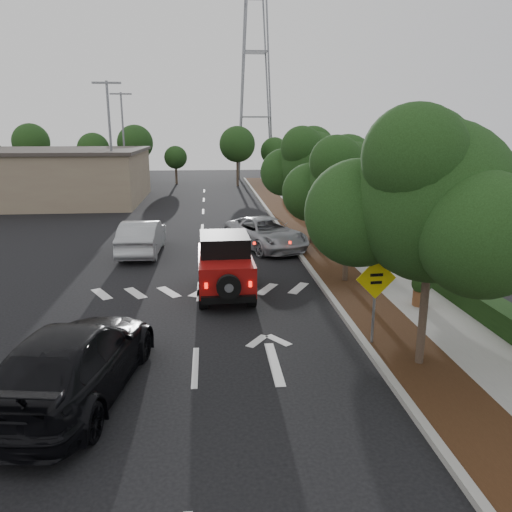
{
  "coord_description": "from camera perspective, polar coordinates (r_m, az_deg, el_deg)",
  "views": [
    {
      "loc": [
        0.44,
        -11.52,
        5.83
      ],
      "look_at": [
        1.82,
        3.0,
        2.07
      ],
      "focal_mm": 35.0,
      "sensor_mm": 36.0,
      "label": 1
    }
  ],
  "objects": [
    {
      "name": "street_tree_near",
      "position": [
        13.49,
        18.08,
        -11.9
      ],
      "size": [
        3.8,
        3.8,
        5.92
      ],
      "primitive_type": null,
      "color": "black",
      "rests_on": "ground"
    },
    {
      "name": "light_pole_a",
      "position": [
        38.6,
        -15.77,
        5.25
      ],
      "size": [
        2.0,
        0.22,
        9.0
      ],
      "primitive_type": null,
      "color": "slate",
      "rests_on": "ground"
    },
    {
      "name": "commercial_building",
      "position": [
        44.82,
        -27.19,
        8.0
      ],
      "size": [
        22.0,
        12.0,
        4.0
      ],
      "primitive_type": "cube",
      "color": "#86715C",
      "rests_on": "ground"
    },
    {
      "name": "light_pole_b",
      "position": [
        50.49,
        -14.54,
        7.39
      ],
      "size": [
        2.0,
        0.22,
        9.0
      ],
      "primitive_type": null,
      "color": "slate",
      "rests_on": "ground"
    },
    {
      "name": "curb",
      "position": [
        24.57,
        4.49,
        0.88
      ],
      "size": [
        0.2,
        70.0,
        0.15
      ],
      "primitive_type": "cube",
      "color": "#9E9B93",
      "rests_on": "ground"
    },
    {
      "name": "street_tree_mid",
      "position": [
        19.63,
        10.1,
        -3.03
      ],
      "size": [
        3.2,
        3.2,
        5.32
      ],
      "primitive_type": null,
      "color": "black",
      "rests_on": "ground"
    },
    {
      "name": "sidewalk",
      "position": [
        25.22,
        11.0,
        0.98
      ],
      "size": [
        2.0,
        70.0,
        0.12
      ],
      "primitive_type": "cube",
      "color": "gray",
      "rests_on": "ground"
    },
    {
      "name": "parked_suv",
      "position": [
        38.87,
        -17.05,
        6.27
      ],
      "size": [
        4.45,
        3.07,
        1.41
      ],
      "primitive_type": "imported",
      "rotation": [
        0.0,
        0.0,
        1.19
      ],
      "color": "#A7AAAF",
      "rests_on": "ground"
    },
    {
      "name": "planting_strip",
      "position": [
        24.76,
        6.77,
        0.9
      ],
      "size": [
        1.8,
        70.0,
        0.12
      ],
      "primitive_type": "cube",
      "color": "black",
      "rests_on": "ground"
    },
    {
      "name": "street_tree_far",
      "position": [
        25.72,
        6.3,
        1.29
      ],
      "size": [
        3.4,
        3.4,
        5.62
      ],
      "primitive_type": null,
      "color": "black",
      "rests_on": "ground"
    },
    {
      "name": "terracotta_planter",
      "position": [
        17.27,
        18.38,
        -3.36
      ],
      "size": [
        0.65,
        0.65,
        1.13
      ],
      "rotation": [
        0.0,
        0.0,
        -0.04
      ],
      "color": "brown",
      "rests_on": "ground"
    },
    {
      "name": "red_jeep",
      "position": [
        17.89,
        -3.59,
        -0.91
      ],
      "size": [
        1.96,
        4.24,
        2.15
      ],
      "rotation": [
        0.0,
        0.0,
        0.02
      ],
      "color": "black",
      "rests_on": "ground"
    },
    {
      "name": "ground",
      "position": [
        12.92,
        -6.95,
        -12.47
      ],
      "size": [
        120.0,
        120.0,
        0.0
      ],
      "primitive_type": "plane",
      "color": "black",
      "rests_on": "ground"
    },
    {
      "name": "silver_sedan_oncoming",
      "position": [
        24.2,
        -12.89,
        2.13
      ],
      "size": [
        1.84,
        4.93,
        1.61
      ],
      "primitive_type": "imported",
      "rotation": [
        0.0,
        0.0,
        3.11
      ],
      "color": "#A6AAAD",
      "rests_on": "ground"
    },
    {
      "name": "speed_hump_sign",
      "position": [
        13.68,
        13.48,
        -3.71
      ],
      "size": [
        1.12,
        0.13,
        2.39
      ],
      "rotation": [
        0.0,
        0.0,
        0.08
      ],
      "color": "slate",
      "rests_on": "ground"
    },
    {
      "name": "hedge",
      "position": [
        25.57,
        14.05,
        1.78
      ],
      "size": [
        0.8,
        70.0,
        0.8
      ],
      "primitive_type": "cube",
      "color": "black",
      "rests_on": "ground"
    },
    {
      "name": "transmission_tower",
      "position": [
        60.06,
        -0.07,
        8.91
      ],
      "size": [
        7.0,
        4.0,
        28.0
      ],
      "primitive_type": null,
      "color": "slate",
      "rests_on": "ground"
    },
    {
      "name": "silver_suv_ahead",
      "position": [
        24.75,
        1.11,
        2.62
      ],
      "size": [
        4.31,
        5.91,
        1.49
      ],
      "primitive_type": "imported",
      "rotation": [
        0.0,
        0.0,
        0.38
      ],
      "color": "#A5A7AD",
      "rests_on": "ground"
    },
    {
      "name": "black_suv_oncoming",
      "position": [
        11.94,
        -20.06,
        -11.17
      ],
      "size": [
        3.25,
        6.09,
        1.68
      ],
      "primitive_type": "imported",
      "rotation": [
        0.0,
        0.0,
        2.98
      ],
      "color": "black",
      "rests_on": "ground"
    }
  ]
}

